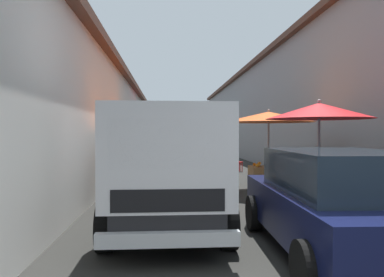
{
  "coord_description": "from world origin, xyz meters",
  "views": [
    {
      "loc": [
        -1.98,
        1.59,
        1.69
      ],
      "look_at": [
        8.38,
        0.88,
        1.53
      ],
      "focal_mm": 34.58,
      "sensor_mm": 36.0,
      "label": 1
    }
  ],
  "objects_px": {
    "fruit_stall_mid_lane": "(316,135)",
    "delivery_truck": "(167,173)",
    "fruit_stall_near_left": "(168,133)",
    "fruit_stall_far_left": "(162,133)",
    "vendor_by_crates": "(164,152)",
    "fruit_stall_near_right": "(146,130)",
    "hatchback_car": "(336,202)",
    "fruit_stall_far_right": "(268,125)",
    "parked_scooter": "(338,187)",
    "plastic_stool": "(240,164)"
  },
  "relations": [
    {
      "from": "parked_scooter",
      "to": "delivery_truck",
      "type": "bearing_deg",
      "value": 119.9
    },
    {
      "from": "fruit_stall_mid_lane",
      "to": "plastic_stool",
      "type": "relative_size",
      "value": 5.44
    },
    {
      "from": "fruit_stall_near_left",
      "to": "parked_scooter",
      "type": "bearing_deg",
      "value": -161.52
    },
    {
      "from": "fruit_stall_far_left",
      "to": "plastic_stool",
      "type": "bearing_deg",
      "value": -26.26
    },
    {
      "from": "hatchback_car",
      "to": "fruit_stall_far_right",
      "type": "bearing_deg",
      "value": -6.03
    },
    {
      "from": "fruit_stall_far_left",
      "to": "fruit_stall_near_right",
      "type": "xyz_separation_m",
      "value": [
        3.13,
        0.56,
        0.08
      ]
    },
    {
      "from": "fruit_stall_far_left",
      "to": "plastic_stool",
      "type": "xyz_separation_m",
      "value": [
        6.7,
        -3.3,
        -1.37
      ]
    },
    {
      "from": "fruit_stall_far_left",
      "to": "parked_scooter",
      "type": "height_order",
      "value": "fruit_stall_far_left"
    },
    {
      "from": "fruit_stall_mid_lane",
      "to": "parked_scooter",
      "type": "xyz_separation_m",
      "value": [
        0.95,
        -0.93,
        -1.2
      ]
    },
    {
      "from": "fruit_stall_near_right",
      "to": "fruit_stall_far_right",
      "type": "bearing_deg",
      "value": -117.17
    },
    {
      "from": "fruit_stall_near_left",
      "to": "fruit_stall_near_right",
      "type": "height_order",
      "value": "fruit_stall_near_left"
    },
    {
      "from": "fruit_stall_far_right",
      "to": "plastic_stool",
      "type": "xyz_separation_m",
      "value": [
        5.42,
        -0.26,
        -1.6
      ]
    },
    {
      "from": "fruit_stall_near_left",
      "to": "delivery_truck",
      "type": "height_order",
      "value": "fruit_stall_near_left"
    },
    {
      "from": "fruit_stall_near_right",
      "to": "delivery_truck",
      "type": "bearing_deg",
      "value": -173.84
    },
    {
      "from": "fruit_stall_near_left",
      "to": "vendor_by_crates",
      "type": "relative_size",
      "value": 1.53
    },
    {
      "from": "fruit_stall_far_left",
      "to": "parked_scooter",
      "type": "xyz_separation_m",
      "value": [
        -1.03,
        -4.06,
        -1.25
      ]
    },
    {
      "from": "hatchback_car",
      "to": "plastic_stool",
      "type": "height_order",
      "value": "hatchback_car"
    },
    {
      "from": "delivery_truck",
      "to": "plastic_stool",
      "type": "height_order",
      "value": "delivery_truck"
    },
    {
      "from": "fruit_stall_near_right",
      "to": "vendor_by_crates",
      "type": "distance_m",
      "value": 3.78
    },
    {
      "from": "fruit_stall_near_right",
      "to": "delivery_truck",
      "type": "xyz_separation_m",
      "value": [
        -6.42,
        -0.69,
        -0.74
      ]
    },
    {
      "from": "fruit_stall_far_left",
      "to": "fruit_stall_near_left",
      "type": "xyz_separation_m",
      "value": [
        10.54,
        -0.19,
        -0.03
      ]
    },
    {
      "from": "fruit_stall_near_right",
      "to": "hatchback_car",
      "type": "distance_m",
      "value": 8.12
    },
    {
      "from": "fruit_stall_far_right",
      "to": "plastic_stool",
      "type": "height_order",
      "value": "fruit_stall_far_right"
    },
    {
      "from": "fruit_stall_far_right",
      "to": "vendor_by_crates",
      "type": "distance_m",
      "value": 6.34
    },
    {
      "from": "fruit_stall_far_right",
      "to": "fruit_stall_far_left",
      "type": "bearing_deg",
      "value": 112.76
    },
    {
      "from": "fruit_stall_far_left",
      "to": "vendor_by_crates",
      "type": "relative_size",
      "value": 1.62
    },
    {
      "from": "parked_scooter",
      "to": "plastic_stool",
      "type": "relative_size",
      "value": 3.89
    },
    {
      "from": "fruit_stall_far_right",
      "to": "hatchback_car",
      "type": "xyz_separation_m",
      "value": [
        -5.62,
        0.59,
        -1.19
      ]
    },
    {
      "from": "vendor_by_crates",
      "to": "parked_scooter",
      "type": "distance_m",
      "value": 8.77
    },
    {
      "from": "fruit_stall_far_right",
      "to": "hatchback_car",
      "type": "bearing_deg",
      "value": 173.97
    },
    {
      "from": "parked_scooter",
      "to": "fruit_stall_far_left",
      "type": "bearing_deg",
      "value": 75.74
    },
    {
      "from": "fruit_stall_far_right",
      "to": "hatchback_car",
      "type": "relative_size",
      "value": 0.67
    },
    {
      "from": "fruit_stall_far_right",
      "to": "plastic_stool",
      "type": "bearing_deg",
      "value": -2.79
    },
    {
      "from": "fruit_stall_near_right",
      "to": "hatchback_car",
      "type": "height_order",
      "value": "fruit_stall_near_right"
    },
    {
      "from": "fruit_stall_far_left",
      "to": "fruit_stall_near_left",
      "type": "distance_m",
      "value": 10.54
    },
    {
      "from": "fruit_stall_mid_lane",
      "to": "parked_scooter",
      "type": "distance_m",
      "value": 1.79
    },
    {
      "from": "fruit_stall_mid_lane",
      "to": "delivery_truck",
      "type": "height_order",
      "value": "fruit_stall_mid_lane"
    },
    {
      "from": "fruit_stall_far_right",
      "to": "parked_scooter",
      "type": "relative_size",
      "value": 1.57
    },
    {
      "from": "fruit_stall_far_left",
      "to": "hatchback_car",
      "type": "distance_m",
      "value": 5.08
    },
    {
      "from": "fruit_stall_far_left",
      "to": "vendor_by_crates",
      "type": "bearing_deg",
      "value": -0.13
    },
    {
      "from": "delivery_truck",
      "to": "fruit_stall_far_right",
      "type": "bearing_deg",
      "value": -32.52
    },
    {
      "from": "fruit_stall_far_right",
      "to": "vendor_by_crates",
      "type": "relative_size",
      "value": 1.76
    },
    {
      "from": "fruit_stall_mid_lane",
      "to": "vendor_by_crates",
      "type": "distance_m",
      "value": 9.3
    },
    {
      "from": "hatchback_car",
      "to": "delivery_truck",
      "type": "xyz_separation_m",
      "value": [
        1.05,
        2.32,
        0.3
      ]
    },
    {
      "from": "fruit_stall_near_right",
      "to": "vendor_by_crates",
      "type": "bearing_deg",
      "value": -9.11
    },
    {
      "from": "fruit_stall_far_left",
      "to": "vendor_by_crates",
      "type": "height_order",
      "value": "fruit_stall_far_left"
    },
    {
      "from": "vendor_by_crates",
      "to": "parked_scooter",
      "type": "xyz_separation_m",
      "value": [
        -7.78,
        -4.04,
        -0.41
      ]
    },
    {
      "from": "fruit_stall_far_left",
      "to": "fruit_stall_far_right",
      "type": "distance_m",
      "value": 3.31
    },
    {
      "from": "fruit_stall_near_left",
      "to": "parked_scooter",
      "type": "height_order",
      "value": "fruit_stall_near_left"
    },
    {
      "from": "fruit_stall_mid_lane",
      "to": "fruit_stall_near_left",
      "type": "bearing_deg",
      "value": 13.21
    }
  ]
}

